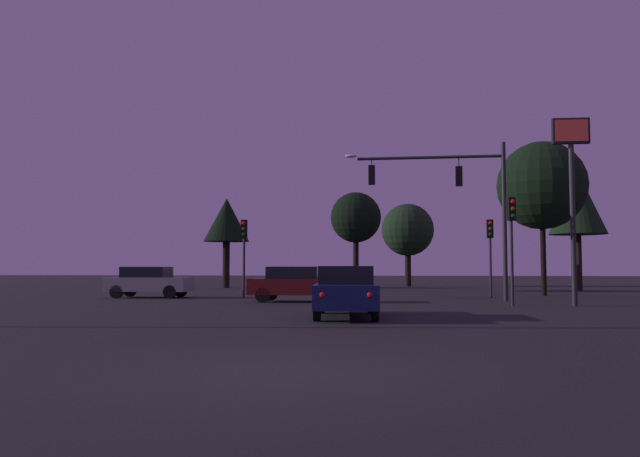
{
  "coord_description": "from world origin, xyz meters",
  "views": [
    {
      "loc": [
        1.69,
        -8.85,
        1.47
      ],
      "look_at": [
        -1.77,
        19.57,
        3.26
      ],
      "focal_mm": 35.24,
      "sensor_mm": 36.0,
      "label": 1
    }
  ],
  "objects_px": {
    "tree_left_far": "(577,202)",
    "tree_center_horizon": "(356,218)",
    "traffic_light_corner_left": "(512,229)",
    "tree_lot_edge": "(408,230)",
    "traffic_light_corner_right": "(490,242)",
    "store_sign_illuminated": "(572,169)",
    "car_nearside_lane": "(346,290)",
    "car_crossing_right": "(149,281)",
    "traffic_light_median": "(244,242)",
    "tree_behind_sign": "(542,186)",
    "tree_right_cluster": "(227,221)",
    "car_crossing_left": "(296,283)",
    "traffic_signal_mast_arm": "(457,192)"
  },
  "relations": [
    {
      "from": "traffic_light_median",
      "to": "tree_behind_sign",
      "type": "height_order",
      "value": "tree_behind_sign"
    },
    {
      "from": "car_nearside_lane",
      "to": "tree_behind_sign",
      "type": "xyz_separation_m",
      "value": [
        9.23,
        15.59,
        5.04
      ]
    },
    {
      "from": "traffic_light_corner_right",
      "to": "traffic_light_corner_left",
      "type": "bearing_deg",
      "value": -91.13
    },
    {
      "from": "tree_center_horizon",
      "to": "tree_left_far",
      "type": "bearing_deg",
      "value": 9.09
    },
    {
      "from": "traffic_light_corner_left",
      "to": "traffic_light_median",
      "type": "relative_size",
      "value": 1.09
    },
    {
      "from": "car_nearside_lane",
      "to": "car_crossing_right",
      "type": "xyz_separation_m",
      "value": [
        -10.63,
        10.98,
        -0.0
      ]
    },
    {
      "from": "traffic_light_corner_right",
      "to": "car_nearside_lane",
      "type": "xyz_separation_m",
      "value": [
        -6.08,
        -12.68,
        -1.93
      ]
    },
    {
      "from": "traffic_signal_mast_arm",
      "to": "car_crossing_right",
      "type": "relative_size",
      "value": 1.76
    },
    {
      "from": "traffic_signal_mast_arm",
      "to": "tree_left_far",
      "type": "relative_size",
      "value": 0.92
    },
    {
      "from": "traffic_light_median",
      "to": "tree_right_cluster",
      "type": "distance_m",
      "value": 15.81
    },
    {
      "from": "car_crossing_left",
      "to": "tree_left_far",
      "type": "height_order",
      "value": "tree_left_far"
    },
    {
      "from": "traffic_light_corner_left",
      "to": "tree_right_cluster",
      "type": "xyz_separation_m",
      "value": [
        -16.9,
        20.09,
        1.96
      ]
    },
    {
      "from": "traffic_signal_mast_arm",
      "to": "car_crossing_left",
      "type": "bearing_deg",
      "value": -164.96
    },
    {
      "from": "traffic_signal_mast_arm",
      "to": "traffic_light_corner_right",
      "type": "distance_m",
      "value": 3.87
    },
    {
      "from": "car_crossing_left",
      "to": "car_crossing_right",
      "type": "relative_size",
      "value": 1.0
    },
    {
      "from": "traffic_light_corner_right",
      "to": "car_nearside_lane",
      "type": "relative_size",
      "value": 0.81
    },
    {
      "from": "store_sign_illuminated",
      "to": "tree_center_horizon",
      "type": "xyz_separation_m",
      "value": [
        -9.35,
        14.81,
        -0.67
      ]
    },
    {
      "from": "traffic_signal_mast_arm",
      "to": "tree_behind_sign",
      "type": "xyz_separation_m",
      "value": [
        4.97,
        5.56,
        0.93
      ]
    },
    {
      "from": "store_sign_illuminated",
      "to": "tree_behind_sign",
      "type": "xyz_separation_m",
      "value": [
        0.94,
        9.22,
        0.52
      ]
    },
    {
      "from": "traffic_light_corner_right",
      "to": "traffic_light_median",
      "type": "relative_size",
      "value": 1.0
    },
    {
      "from": "tree_right_cluster",
      "to": "car_crossing_right",
      "type": "bearing_deg",
      "value": -88.8
    },
    {
      "from": "traffic_signal_mast_arm",
      "to": "tree_center_horizon",
      "type": "bearing_deg",
      "value": 115.5
    },
    {
      "from": "car_crossing_right",
      "to": "tree_left_far",
      "type": "bearing_deg",
      "value": 27.64
    },
    {
      "from": "tree_behind_sign",
      "to": "car_crossing_left",
      "type": "bearing_deg",
      "value": -148.21
    },
    {
      "from": "tree_right_cluster",
      "to": "traffic_signal_mast_arm",
      "type": "bearing_deg",
      "value": -46.89
    },
    {
      "from": "tree_left_far",
      "to": "tree_center_horizon",
      "type": "height_order",
      "value": "tree_left_far"
    },
    {
      "from": "traffic_light_corner_right",
      "to": "tree_center_horizon",
      "type": "height_order",
      "value": "tree_center_horizon"
    },
    {
      "from": "car_crossing_right",
      "to": "traffic_light_corner_left",
      "type": "bearing_deg",
      "value": -16.12
    },
    {
      "from": "traffic_light_corner_left",
      "to": "car_crossing_left",
      "type": "bearing_deg",
      "value": 167.47
    },
    {
      "from": "traffic_light_corner_right",
      "to": "tree_behind_sign",
      "type": "distance_m",
      "value": 5.3
    },
    {
      "from": "car_crossing_left",
      "to": "tree_behind_sign",
      "type": "distance_m",
      "value": 15.02
    },
    {
      "from": "store_sign_illuminated",
      "to": "tree_center_horizon",
      "type": "height_order",
      "value": "store_sign_illuminated"
    },
    {
      "from": "traffic_light_corner_right",
      "to": "tree_behind_sign",
      "type": "relative_size",
      "value": 0.47
    },
    {
      "from": "traffic_light_corner_left",
      "to": "car_crossing_right",
      "type": "height_order",
      "value": "traffic_light_corner_left"
    },
    {
      "from": "store_sign_illuminated",
      "to": "tree_behind_sign",
      "type": "bearing_deg",
      "value": 84.2
    },
    {
      "from": "car_nearside_lane",
      "to": "tree_lot_edge",
      "type": "height_order",
      "value": "tree_lot_edge"
    },
    {
      "from": "store_sign_illuminated",
      "to": "traffic_light_corner_right",
      "type": "bearing_deg",
      "value": 109.37
    },
    {
      "from": "traffic_signal_mast_arm",
      "to": "car_crossing_right",
      "type": "bearing_deg",
      "value": 176.35
    },
    {
      "from": "car_crossing_left",
      "to": "tree_lot_edge",
      "type": "bearing_deg",
      "value": 77.53
    },
    {
      "from": "tree_left_far",
      "to": "tree_lot_edge",
      "type": "xyz_separation_m",
      "value": [
        -10.77,
        8.31,
        -1.26
      ]
    },
    {
      "from": "traffic_signal_mast_arm",
      "to": "car_crossing_left",
      "type": "relative_size",
      "value": 1.75
    },
    {
      "from": "car_crossing_right",
      "to": "store_sign_illuminated",
      "type": "distance_m",
      "value": 19.99
    },
    {
      "from": "traffic_light_corner_right",
      "to": "tree_left_far",
      "type": "distance_m",
      "value": 13.27
    },
    {
      "from": "car_nearside_lane",
      "to": "car_crossing_right",
      "type": "bearing_deg",
      "value": 134.06
    },
    {
      "from": "traffic_light_corner_right",
      "to": "tree_right_cluster",
      "type": "relative_size",
      "value": 0.58
    },
    {
      "from": "traffic_light_corner_left",
      "to": "tree_lot_edge",
      "type": "height_order",
      "value": "tree_lot_edge"
    },
    {
      "from": "car_crossing_left",
      "to": "car_crossing_right",
      "type": "distance_m",
      "value": 8.33
    },
    {
      "from": "traffic_light_corner_left",
      "to": "tree_right_cluster",
      "type": "distance_m",
      "value": 26.33
    },
    {
      "from": "car_crossing_right",
      "to": "tree_behind_sign",
      "type": "height_order",
      "value": "tree_behind_sign"
    },
    {
      "from": "car_nearside_lane",
      "to": "tree_left_far",
      "type": "xyz_separation_m",
      "value": [
        13.19,
        23.46,
        4.94
      ]
    }
  ]
}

